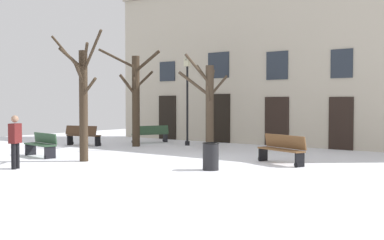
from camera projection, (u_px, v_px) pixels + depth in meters
name	position (u px, v px, depth m)	size (l,w,h in m)	color
ground_plane	(162.00, 165.00, 14.46)	(31.00, 31.00, 0.00)	white
building_facade	(277.00, 56.00, 20.99)	(19.38, 0.60, 8.28)	#BCB29E
tree_near_facade	(136.00, 96.00, 20.56)	(2.64, 2.50, 4.48)	#382B1E
tree_foreground	(208.00, 101.00, 19.45)	(2.09, 2.32, 4.04)	#4C3D2D
tree_right_of_center	(83.00, 98.00, 15.21)	(2.26, 1.68, 4.32)	#382B1E
streetlamp	(187.00, 92.00, 21.05)	(0.30, 0.30, 4.12)	black
litter_bin	(211.00, 156.00, 13.29)	(0.50, 0.50, 0.81)	black
bench_near_lamp	(282.00, 149.00, 14.66)	(1.89, 1.12, 0.95)	brown
bench_back_to_back_left	(151.00, 134.00, 22.50)	(1.14, 1.87, 0.87)	#2D4C33
bench_near_center_tree	(83.00, 135.00, 20.99)	(1.75, 0.88, 0.94)	#3D2819
bench_facing_shops	(41.00, 144.00, 16.62)	(1.77, 0.76, 0.87)	#2D4C33
person_crossing_plaza	(15.00, 139.00, 13.51)	(0.36, 0.44, 1.61)	black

